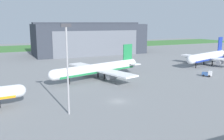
{
  "coord_description": "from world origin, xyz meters",
  "views": [
    {
      "loc": [
        -28.87,
        -59.81,
        22.09
      ],
      "look_at": [
        5.12,
        15.57,
        5.92
      ],
      "focal_mm": 39.02,
      "sensor_mm": 36.0,
      "label": 1
    }
  ],
  "objects_px": {
    "apron_light_mast": "(67,63)",
    "stair_truck": "(207,74)",
    "airliner_far_left": "(207,57)",
    "maintenance_hangar": "(89,39)",
    "airliner_far_right": "(98,69)"
  },
  "relations": [
    {
      "from": "apron_light_mast",
      "to": "stair_truck",
      "type": "bearing_deg",
      "value": 15.86
    },
    {
      "from": "airliner_far_left",
      "to": "apron_light_mast",
      "type": "bearing_deg",
      "value": -155.41
    },
    {
      "from": "airliner_far_left",
      "to": "stair_truck",
      "type": "height_order",
      "value": "airliner_far_left"
    },
    {
      "from": "maintenance_hangar",
      "to": "apron_light_mast",
      "type": "xyz_separation_m",
      "value": [
        -43.5,
        -111.29,
        1.95
      ]
    },
    {
      "from": "airliner_far_right",
      "to": "stair_truck",
      "type": "height_order",
      "value": "airliner_far_right"
    },
    {
      "from": "airliner_far_left",
      "to": "stair_truck",
      "type": "xyz_separation_m",
      "value": [
        -19.74,
        -20.0,
        -3.32
      ]
    },
    {
      "from": "stair_truck",
      "to": "apron_light_mast",
      "type": "height_order",
      "value": "apron_light_mast"
    },
    {
      "from": "airliner_far_left",
      "to": "apron_light_mast",
      "type": "distance_m",
      "value": 91.52
    },
    {
      "from": "stair_truck",
      "to": "apron_light_mast",
      "type": "xyz_separation_m",
      "value": [
        -63.15,
        -17.94,
        11.44
      ]
    },
    {
      "from": "airliner_far_right",
      "to": "stair_truck",
      "type": "relative_size",
      "value": 9.83
    },
    {
      "from": "stair_truck",
      "to": "apron_light_mast",
      "type": "bearing_deg",
      "value": -164.14
    },
    {
      "from": "airliner_far_right",
      "to": "airliner_far_left",
      "type": "bearing_deg",
      "value": 4.86
    },
    {
      "from": "stair_truck",
      "to": "apron_light_mast",
      "type": "distance_m",
      "value": 66.64
    },
    {
      "from": "stair_truck",
      "to": "airliner_far_right",
      "type": "bearing_deg",
      "value": 161.15
    },
    {
      "from": "maintenance_hangar",
      "to": "airliner_far_right",
      "type": "xyz_separation_m",
      "value": [
        -23.31,
        -78.68,
        -6.6
      ]
    }
  ]
}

